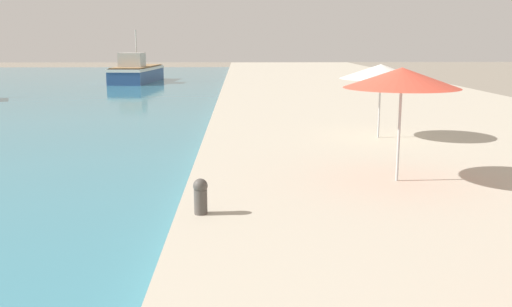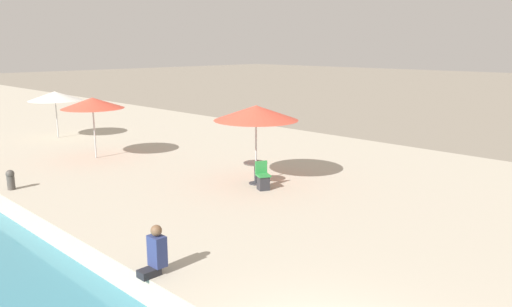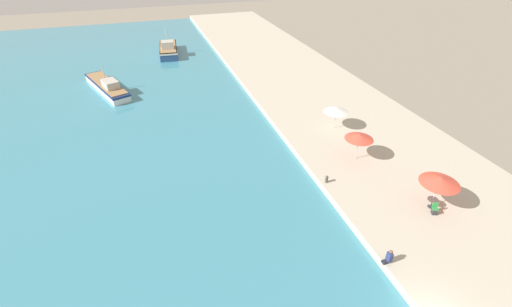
{
  "view_description": "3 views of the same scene",
  "coord_description": "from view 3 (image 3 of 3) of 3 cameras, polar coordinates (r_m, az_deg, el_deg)",
  "views": [
    {
      "loc": [
        1.18,
        3.04,
        3.77
      ],
      "look_at": [
        1.5,
        14.48,
        1.47
      ],
      "focal_mm": 40.0,
      "sensor_mm": 36.0,
      "label": 1
    },
    {
      "loc": [
        -5.02,
        -3.61,
        5.24
      ],
      "look_at": [
        6.67,
        7.94,
        1.67
      ],
      "focal_mm": 35.0,
      "sensor_mm": 36.0,
      "label": 2
    },
    {
      "loc": [
        -12.01,
        -6.46,
        18.18
      ],
      "look_at": [
        -4.0,
        18.0,
        1.27
      ],
      "focal_mm": 24.0,
      "sensor_mm": 36.0,
      "label": 3
    }
  ],
  "objects": [
    {
      "name": "fishing_boat_near",
      "position": [
        50.36,
        -23.56,
        10.26
      ],
      "size": [
        6.13,
        11.17,
        3.51
      ],
      "rotation": [
        0.0,
        0.0,
        0.37
      ],
      "color": "white",
      "rests_on": "water_basin"
    },
    {
      "name": "cafe_chair_left",
      "position": [
        28.49,
        27.61,
        -8.37
      ],
      "size": [
        0.55,
        0.56,
        0.91
      ],
      "rotation": [
        0.0,
        0.0,
        2.69
      ],
      "color": "#2D2D33",
      "rests_on": "quay_promenade"
    },
    {
      "name": "mooring_bollard",
      "position": [
        28.75,
        11.7,
        -4.16
      ],
      "size": [
        0.26,
        0.26,
        0.65
      ],
      "color": "#4C4742",
      "rests_on": "quay_promenade"
    },
    {
      "name": "cafe_table",
      "position": [
        28.88,
        27.33,
        -7.12
      ],
      "size": [
        0.8,
        0.8,
        0.74
      ],
      "color": "#333338",
      "rests_on": "quay_promenade"
    },
    {
      "name": "quay_promenade",
      "position": [
        51.06,
        6.32,
        12.65
      ],
      "size": [
        16.0,
        90.0,
        0.67
      ],
      "color": "#BCB29E",
      "rests_on": "ground_plane"
    },
    {
      "name": "water_basin",
      "position": [
        49.74,
        -35.46,
        5.49
      ],
      "size": [
        56.0,
        90.0,
        0.04
      ],
      "color": "teal",
      "rests_on": "ground_plane"
    },
    {
      "name": "fishing_boat_mid",
      "position": [
        63.29,
        -14.4,
        16.51
      ],
      "size": [
        3.65,
        9.0,
        4.57
      ],
      "rotation": [
        0.0,
        0.0,
        -0.09
      ],
      "color": "navy",
      "rests_on": "water_basin"
    },
    {
      "name": "cafe_umbrella_striped",
      "position": [
        36.07,
        13.25,
        7.1
      ],
      "size": [
        2.58,
        2.58,
        2.33
      ],
      "color": "#B7B7B7",
      "rests_on": "quay_promenade"
    },
    {
      "name": "cafe_umbrella_pink",
      "position": [
        28.02,
        28.35,
        -3.97
      ],
      "size": [
        2.83,
        2.83,
        2.63
      ],
      "color": "#B7B7B7",
      "rests_on": "quay_promenade"
    },
    {
      "name": "cafe_umbrella_white",
      "position": [
        31.35,
        16.85,
        2.69
      ],
      "size": [
        2.52,
        2.52,
        2.5
      ],
      "color": "#B7B7B7",
      "rests_on": "quay_promenade"
    },
    {
      "name": "person_at_quay",
      "position": [
        23.68,
        21.26,
        -15.79
      ],
      "size": [
        0.56,
        0.36,
        1.04
      ],
      "color": "#232328",
      "rests_on": "quay_promenade"
    }
  ]
}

